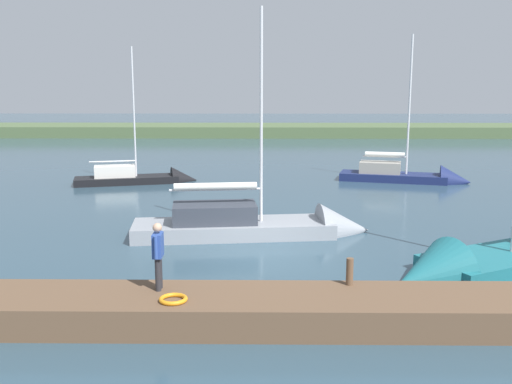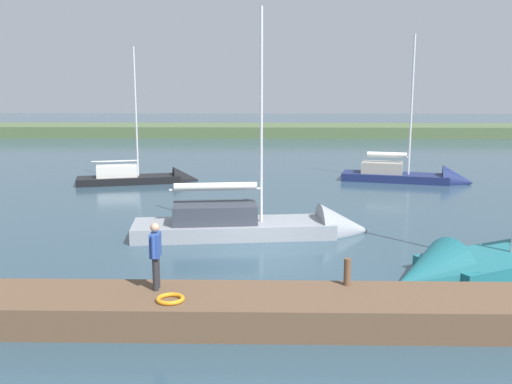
% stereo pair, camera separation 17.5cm
% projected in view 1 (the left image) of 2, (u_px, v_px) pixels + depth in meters
% --- Properties ---
extents(ground_plane, '(200.00, 200.00, 0.00)m').
position_uv_depth(ground_plane, '(267.00, 259.00, 18.79)').
color(ground_plane, '#2D4756').
extents(far_shoreline, '(180.00, 8.00, 2.40)m').
position_uv_depth(far_shoreline, '(264.00, 135.00, 65.54)').
color(far_shoreline, '#4C603D').
rests_on(far_shoreline, ground_plane).
extents(dock_pier, '(20.06, 2.11, 0.75)m').
position_uv_depth(dock_pier, '(269.00, 310.00, 13.58)').
color(dock_pier, brown).
rests_on(dock_pier, ground_plane).
extents(mooring_post_near, '(0.18, 0.18, 0.68)m').
position_uv_depth(mooring_post_near, '(350.00, 272.00, 14.15)').
color(mooring_post_near, brown).
rests_on(mooring_post_near, dock_pier).
extents(life_ring_buoy, '(0.66, 0.66, 0.10)m').
position_uv_depth(life_ring_buoy, '(173.00, 299.00, 13.11)').
color(life_ring_buoy, orange).
rests_on(life_ring_buoy, dock_pier).
extents(sailboat_behind_pier, '(7.22, 3.41, 8.57)m').
position_uv_depth(sailboat_behind_pier, '(144.00, 180.00, 33.59)').
color(sailboat_behind_pier, black).
rests_on(sailboat_behind_pier, ground_plane).
extents(sailboat_outer_mooring, '(9.21, 3.20, 9.38)m').
position_uv_depth(sailboat_outer_mooring, '(267.00, 229.00, 21.85)').
color(sailboat_outer_mooring, gray).
rests_on(sailboat_outer_mooring, ground_plane).
extents(sailboat_inner_slip, '(7.72, 3.73, 9.34)m').
position_uv_depth(sailboat_inner_slip, '(413.00, 178.00, 33.92)').
color(sailboat_inner_slip, navy).
rests_on(sailboat_inner_slip, ground_plane).
extents(sailboat_mid_channel, '(10.00, 6.71, 12.06)m').
position_uv_depth(sailboat_mid_channel, '(501.00, 261.00, 17.91)').
color(sailboat_mid_channel, '#1E6B75').
rests_on(sailboat_mid_channel, ground_plane).
extents(person_on_dock, '(0.22, 0.63, 1.65)m').
position_uv_depth(person_on_dock, '(158.00, 252.00, 13.72)').
color(person_on_dock, '#28282D').
rests_on(person_on_dock, dock_pier).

